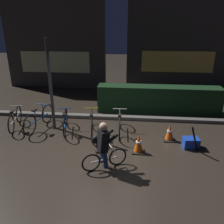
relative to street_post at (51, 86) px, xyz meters
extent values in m
plane|color=#2D261E|center=(1.85, -1.20, -1.49)|extent=(40.00, 40.00, 0.00)
cube|color=#56544F|center=(1.85, 1.00, -1.43)|extent=(12.00, 0.24, 0.12)
cube|color=black|center=(3.65, 1.90, -0.96)|extent=(4.80, 0.70, 1.06)
cube|color=#383330|center=(-1.54, 5.30, 0.96)|extent=(5.27, 0.50, 4.90)
cube|color=#BFCC8C|center=(-1.54, 5.03, -0.09)|extent=(3.69, 0.04, 1.10)
cube|color=#383330|center=(4.91, 6.00, 0.72)|extent=(5.38, 0.50, 4.41)
cube|color=#E5B751|center=(4.91, 5.73, -0.09)|extent=(3.77, 0.04, 1.10)
cylinder|color=#2D2D33|center=(0.00, 0.00, 0.00)|extent=(0.10, 0.10, 2.97)
torus|color=black|center=(-1.43, 0.35, -1.18)|extent=(0.17, 0.61, 0.62)
torus|color=black|center=(-1.24, -0.54, -1.18)|extent=(0.17, 0.61, 0.62)
cylinder|color=silver|center=(-1.33, -0.09, -1.18)|extent=(0.22, 0.90, 0.04)
cylinder|color=silver|center=(-1.30, -0.25, -1.01)|extent=(0.03, 0.03, 0.34)
cube|color=black|center=(-1.30, -0.25, -0.84)|extent=(0.14, 0.22, 0.05)
cylinder|color=silver|center=(-1.39, 0.15, -0.99)|extent=(0.03, 0.03, 0.39)
cylinder|color=silver|center=(-1.39, 0.15, -0.79)|extent=(0.46, 0.12, 0.02)
torus|color=black|center=(-0.38, 0.42, -1.14)|extent=(0.18, 0.68, 0.69)
torus|color=black|center=(-0.59, -0.60, -1.14)|extent=(0.18, 0.68, 0.69)
cylinder|color=#19479E|center=(-0.48, -0.09, -1.14)|extent=(0.25, 1.02, 0.04)
cylinder|color=#19479E|center=(-0.52, -0.27, -0.95)|extent=(0.03, 0.03, 0.39)
cube|color=black|center=(-0.52, -0.27, -0.75)|extent=(0.14, 0.22, 0.05)
cylinder|color=#19479E|center=(-0.42, 0.19, -0.92)|extent=(0.03, 0.03, 0.44)
cylinder|color=#19479E|center=(-0.42, 0.19, -0.71)|extent=(0.46, 0.12, 0.02)
torus|color=black|center=(0.35, 0.27, -1.17)|extent=(0.18, 0.62, 0.62)
torus|color=black|center=(0.55, -0.64, -1.17)|extent=(0.18, 0.62, 0.62)
cylinder|color=#19479E|center=(0.45, -0.18, -1.17)|extent=(0.23, 0.92, 0.04)
cylinder|color=#19479E|center=(0.49, -0.34, -1.00)|extent=(0.03, 0.03, 0.35)
cube|color=black|center=(0.49, -0.34, -0.83)|extent=(0.14, 0.22, 0.05)
cylinder|color=#19479E|center=(0.40, 0.07, -0.98)|extent=(0.03, 0.03, 0.39)
cylinder|color=#19479E|center=(0.40, 0.07, -0.78)|extent=(0.45, 0.12, 0.02)
torus|color=black|center=(1.28, 0.20, -1.14)|extent=(0.17, 0.70, 0.70)
torus|color=black|center=(1.46, -0.83, -1.14)|extent=(0.17, 0.70, 0.70)
cylinder|color=gold|center=(1.37, -0.32, -1.14)|extent=(0.22, 1.04, 0.04)
cylinder|color=gold|center=(1.40, -0.50, -0.94)|extent=(0.03, 0.03, 0.39)
cube|color=black|center=(1.40, -0.50, -0.74)|extent=(0.13, 0.21, 0.05)
cylinder|color=gold|center=(1.32, -0.04, -0.92)|extent=(0.03, 0.03, 0.44)
cylinder|color=gold|center=(1.32, -0.04, -0.70)|extent=(0.46, 0.11, 0.02)
torus|color=black|center=(2.22, 0.33, -1.16)|extent=(0.08, 0.66, 0.66)
torus|color=black|center=(2.28, -0.65, -1.16)|extent=(0.08, 0.66, 0.66)
cylinder|color=silver|center=(2.25, -0.16, -1.16)|extent=(0.10, 0.98, 0.04)
cylinder|color=silver|center=(2.26, -0.33, -0.98)|extent=(0.03, 0.03, 0.37)
cube|color=black|center=(2.26, -0.33, -0.79)|extent=(0.11, 0.21, 0.05)
cylinder|color=silver|center=(2.24, 0.11, -0.95)|extent=(0.03, 0.03, 0.41)
cylinder|color=silver|center=(2.24, 0.11, -0.75)|extent=(0.46, 0.05, 0.02)
cube|color=black|center=(2.86, -1.30, -1.47)|extent=(0.36, 0.36, 0.03)
cone|color=#EA560F|center=(2.86, -1.30, -1.20)|extent=(0.26, 0.26, 0.50)
cylinder|color=white|center=(2.86, -1.30, -1.18)|extent=(0.16, 0.16, 0.05)
cube|color=black|center=(3.82, -0.50, -1.47)|extent=(0.36, 0.36, 0.03)
cone|color=#EA560F|center=(3.82, -0.50, -1.21)|extent=(0.26, 0.26, 0.50)
cylinder|color=white|center=(3.82, -0.50, -1.18)|extent=(0.16, 0.16, 0.05)
cube|color=#193DB7|center=(4.38, -0.90, -1.34)|extent=(0.47, 0.36, 0.30)
torus|color=black|center=(2.34, -2.00, -1.24)|extent=(0.45, 0.27, 0.48)
torus|color=black|center=(1.71, -2.33, -1.24)|extent=(0.45, 0.27, 0.48)
cylinder|color=silver|center=(2.03, -2.17, -1.24)|extent=(0.64, 0.36, 0.04)
cylinder|color=silver|center=(1.92, -2.22, -1.11)|extent=(0.03, 0.03, 0.26)
cube|color=black|center=(1.92, -2.22, -0.98)|extent=(0.22, 0.18, 0.05)
cylinder|color=silver|center=(2.20, -2.08, -1.10)|extent=(0.03, 0.03, 0.30)
cylinder|color=silver|center=(2.20, -2.08, -0.95)|extent=(0.24, 0.42, 0.02)
cylinder|color=navy|center=(1.96, -2.09, -1.19)|extent=(0.19, 0.24, 0.42)
cylinder|color=navy|center=(2.05, -2.26, -1.19)|extent=(0.19, 0.24, 0.42)
cube|color=black|center=(1.99, -2.19, -0.70)|extent=(0.38, 0.41, 0.54)
sphere|color=tan|center=(2.01, -2.18, -0.34)|extent=(0.20, 0.20, 0.20)
cylinder|color=black|center=(2.05, -2.00, -0.65)|extent=(0.39, 0.26, 0.29)
cylinder|color=black|center=(2.18, -2.24, -0.65)|extent=(0.39, 0.26, 0.29)
ellipsoid|color=black|center=(1.84, -2.04, -0.75)|extent=(0.36, 0.29, 0.24)
cylinder|color=black|center=(4.40, -1.15, -1.08)|extent=(0.32, 0.21, 0.82)
camera|label=1|loc=(2.70, -7.07, 1.97)|focal=37.51mm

